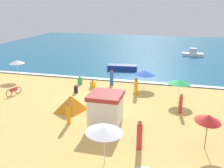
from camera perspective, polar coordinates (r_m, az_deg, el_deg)
name	(u,v)px	position (r m, az deg, el deg)	size (l,w,h in m)	color
ground_plane	(90,99)	(24.16, -4.91, -3.32)	(60.00, 60.00, 0.00)	#EDBC60
ocean_water	(137,49)	(50.56, 5.66, 7.81)	(60.00, 44.00, 0.10)	#196084
wave_breaker_foam	(108,79)	(29.82, -0.94, 1.06)	(57.00, 0.70, 0.01)	white
lifeguard_cabana	(106,108)	(18.96, -1.42, -5.42)	(2.40, 2.41, 2.34)	white
beach_umbrella_0	(104,129)	(13.98, -1.76, -10.12)	(2.38, 2.37, 2.33)	silver
beach_umbrella_3	(17,62)	(31.74, -20.51, 4.63)	(2.30, 2.29, 2.30)	silver
beach_umbrella_4	(179,82)	(23.59, 14.77, 0.47)	(2.83, 2.83, 2.12)	silver
beach_umbrella_5	(145,73)	(26.81, 7.29, 2.55)	(2.73, 2.72, 1.98)	silver
beach_umbrella_6	(208,118)	(16.39, 20.71, -7.19)	(2.26, 2.26, 2.37)	#4C3823
beach_tent	(71,104)	(21.41, -9.20, -4.34)	(2.72, 2.58, 1.37)	orange
parked_bicycle	(14,91)	(26.74, -21.12, -1.53)	(0.56, 1.77, 0.76)	black
beachgoer_0	(139,136)	(15.92, 6.16, -11.41)	(0.38, 0.38, 1.92)	red
beachgoer_4	(136,87)	(24.91, 5.36, -0.69)	(0.46, 0.46, 1.74)	orange
beachgoer_6	(80,80)	(28.57, -7.19, 0.79)	(0.46, 0.46, 0.94)	green
beachgoer_7	(93,84)	(27.24, -4.36, -0.06)	(0.64, 0.64, 0.86)	orange
beachgoer_8	(76,89)	(25.88, -8.08, -1.11)	(0.47, 0.47, 0.86)	black
beachgoer_9	(68,113)	(19.27, -9.75, -6.50)	(0.41, 0.41, 1.71)	orange
beachgoer_10	(181,104)	(21.50, 15.11, -4.29)	(0.36, 0.36, 1.68)	red
beachgoer_11	(112,78)	(27.85, -0.08, 1.32)	(0.51, 0.51, 1.69)	blue
small_boat_0	(122,67)	(34.02, 2.33, 3.73)	(3.99, 1.67, 0.68)	navy
small_boat_1	(193,54)	(45.18, 17.64, 6.51)	(3.42, 1.50, 1.34)	white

